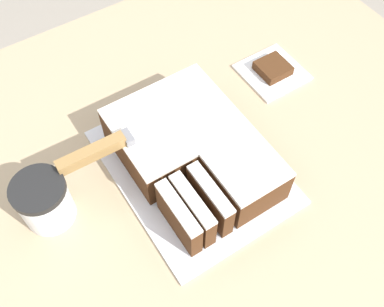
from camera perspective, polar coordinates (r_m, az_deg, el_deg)
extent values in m
cube|color=tan|center=(1.25, -1.69, -14.86)|extent=(1.40, 1.10, 0.88)
cube|color=silver|center=(0.87, 0.00, -1.64)|extent=(0.28, 0.37, 0.01)
cube|color=#472814|center=(0.87, -2.23, 2.74)|extent=(0.22, 0.19, 0.08)
cube|color=white|center=(0.83, -2.33, 4.45)|extent=(0.22, 0.19, 0.01)
cube|color=#472814|center=(0.82, 6.69, -3.04)|extent=(0.12, 0.12, 0.08)
cube|color=white|center=(0.78, 6.98, -1.47)|extent=(0.12, 0.12, 0.01)
cube|color=#472814|center=(0.77, -1.70, -8.28)|extent=(0.02, 0.11, 0.08)
cube|color=white|center=(0.73, -1.78, -6.87)|extent=(0.02, 0.11, 0.01)
cube|color=#472814|center=(0.78, 0.31, -7.12)|extent=(0.02, 0.11, 0.08)
cube|color=white|center=(0.74, 0.33, -5.68)|extent=(0.02, 0.11, 0.01)
cube|color=#472814|center=(0.79, 2.27, -5.98)|extent=(0.02, 0.11, 0.08)
cube|color=white|center=(0.75, 2.38, -4.50)|extent=(0.02, 0.11, 0.01)
cube|color=silver|center=(0.83, -2.47, 4.51)|extent=(0.20, 0.03, 0.00)
cube|color=slate|center=(0.80, -8.20, 2.03)|extent=(0.02, 0.03, 0.02)
cube|color=olive|center=(0.79, -12.65, 0.03)|extent=(0.13, 0.03, 0.02)
cylinder|color=white|center=(0.83, -18.13, -5.99)|extent=(0.09, 0.09, 0.09)
cylinder|color=black|center=(0.79, -19.07, -4.30)|extent=(0.09, 0.09, 0.01)
cube|color=white|center=(1.04, 10.13, 10.13)|extent=(0.13, 0.13, 0.01)
cube|color=#472814|center=(1.03, 10.23, 10.63)|extent=(0.07, 0.07, 0.02)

